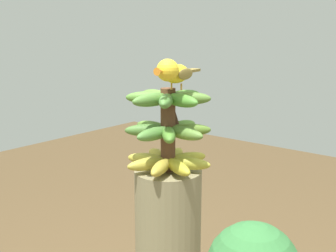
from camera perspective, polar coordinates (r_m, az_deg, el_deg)
The scene contains 2 objects.
banana_bunch at distance 1.26m, azimuth 0.01°, elevation -0.54°, with size 0.26×0.26×0.25m.
perched_bird at distance 1.17m, azimuth 0.72°, elevation 7.29°, with size 0.23×0.07×0.09m.
Camera 1 is at (-0.95, -0.77, 1.42)m, focal length 45.02 mm.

